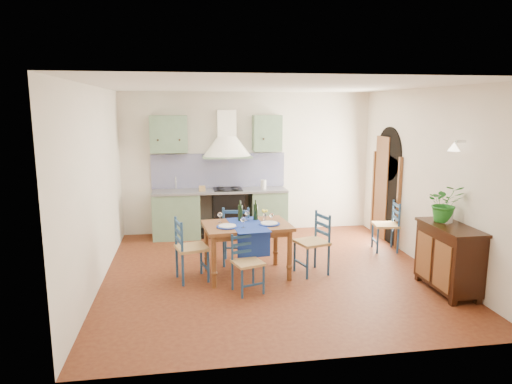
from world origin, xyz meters
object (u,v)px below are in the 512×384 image
Objects in this scene: dining_table at (247,230)px; chair_near at (247,263)px; potted_plant at (445,203)px; sideboard at (448,256)px.

chair_near is at bearing -98.22° from dining_table.
dining_table is 0.66m from chair_near.
dining_table is at bearing 81.78° from chair_near.
potted_plant reaches higher than dining_table.
chair_near is at bearing 175.84° from potted_plant.
sideboard is 1.99× the size of potted_plant.
sideboard is 0.72m from potted_plant.
potted_plant is (2.74, -0.20, 0.78)m from chair_near.
sideboard is (2.64, -1.01, -0.20)m from dining_table.
potted_plant is (0.02, 0.22, 0.69)m from sideboard.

